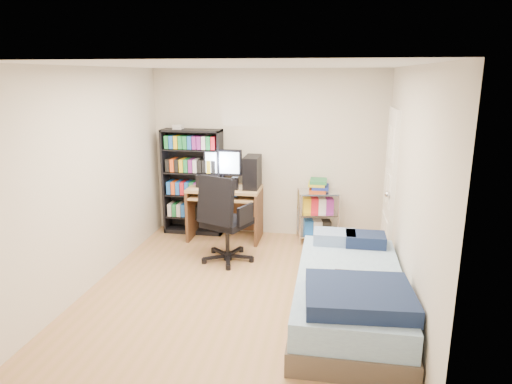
% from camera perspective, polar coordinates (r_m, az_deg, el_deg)
% --- Properties ---
extents(room, '(3.58, 4.08, 2.58)m').
position_cam_1_polar(room, '(4.95, -1.86, 0.93)').
color(room, '#AE7E57').
rests_on(room, ground).
extents(media_shelf, '(0.91, 0.30, 1.68)m').
position_cam_1_polar(media_shelf, '(7.06, -7.89, 1.42)').
color(media_shelf, black).
rests_on(media_shelf, room).
extents(computer_desk, '(1.06, 0.62, 1.34)m').
position_cam_1_polar(computer_desk, '(6.78, -2.94, 0.06)').
color(computer_desk, tan).
rests_on(computer_desk, room).
extents(office_chair, '(0.91, 0.91, 1.18)m').
position_cam_1_polar(office_chair, '(6.02, -3.89, -5.29)').
color(office_chair, black).
rests_on(office_chair, room).
extents(wire_cart, '(0.64, 0.51, 0.93)m').
position_cam_1_polar(wire_cart, '(6.74, 7.77, -1.14)').
color(wire_cart, silver).
rests_on(wire_cart, room).
extents(bed, '(1.08, 2.16, 0.62)m').
position_cam_1_polar(bed, '(4.79, 11.64, -12.34)').
color(bed, brown).
rests_on(bed, room).
extents(door, '(0.12, 0.80, 2.00)m').
position_cam_1_polar(door, '(6.27, 16.37, 0.89)').
color(door, white).
rests_on(door, room).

